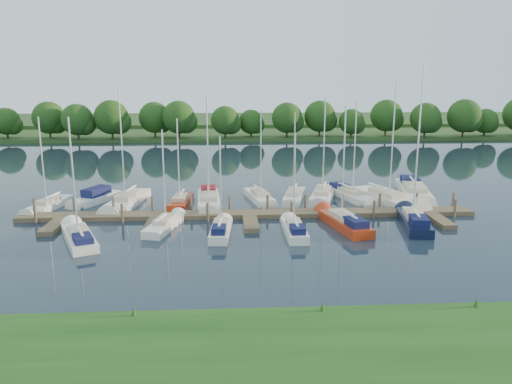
{
  "coord_description": "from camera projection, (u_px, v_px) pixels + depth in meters",
  "views": [
    {
      "loc": [
        -1.75,
        -34.47,
        12.0
      ],
      "look_at": [
        0.6,
        8.0,
        2.2
      ],
      "focal_mm": 35.0,
      "sensor_mm": 36.0,
      "label": 1
    }
  ],
  "objects": [
    {
      "name": "distant_hill",
      "position": [
        235.0,
        121.0,
        133.47
      ],
      "size": [
        220.0,
        40.0,
        1.4
      ],
      "primitive_type": "cube",
      "color": "#3B5625",
      "rests_on": "ground"
    },
    {
      "name": "sailboat_s_4",
      "position": [
        344.0,
        223.0,
        40.87
      ],
      "size": [
        3.32,
        8.03,
        10.28
      ],
      "rotation": [
        0.0,
        0.0,
        0.22
      ],
      "color": "#AD2C10",
      "rests_on": "ground"
    },
    {
      "name": "sailboat_n_2",
      "position": [
        126.0,
        203.0,
        47.71
      ],
      "size": [
        3.28,
        9.21,
        11.63
      ],
      "rotation": [
        0.0,
        0.0,
        2.99
      ],
      "color": "white",
      "rests_on": "ground"
    },
    {
      "name": "sailboat_n_3",
      "position": [
        180.0,
        203.0,
        47.6
      ],
      "size": [
        2.1,
        6.79,
        8.71
      ],
      "rotation": [
        0.0,
        0.0,
        3.05
      ],
      "color": "#AD2C10",
      "rests_on": "ground"
    },
    {
      "name": "motorboat",
      "position": [
        95.0,
        199.0,
        49.04
      ],
      "size": [
        3.86,
        6.13,
        1.8
      ],
      "rotation": [
        0.0,
        0.0,
        2.71
      ],
      "color": "white",
      "rests_on": "ground"
    },
    {
      "name": "sailboat_n_7",
      "position": [
        323.0,
        196.0,
        50.32
      ],
      "size": [
        3.93,
        8.36,
        10.56
      ],
      "rotation": [
        0.0,
        0.0,
        2.85
      ],
      "color": "white",
      "rests_on": "ground"
    },
    {
      "name": "sailboat_s_5",
      "position": [
        413.0,
        222.0,
        41.15
      ],
      "size": [
        3.06,
        8.05,
        10.36
      ],
      "rotation": [
        0.0,
        0.0,
        -0.18
      ],
      "color": "black",
      "rests_on": "ground"
    },
    {
      "name": "dock",
      "position": [
        250.0,
        216.0,
        43.39
      ],
      "size": [
        40.0,
        6.0,
        0.4
      ],
      "color": "brown",
      "rests_on": "ground"
    },
    {
      "name": "near_bank",
      "position": [
        273.0,
        367.0,
        20.7
      ],
      "size": [
        90.0,
        10.0,
        0.5
      ],
      "primitive_type": "cube",
      "color": "#1B4513",
      "rests_on": "ground"
    },
    {
      "name": "sailboat_n_5",
      "position": [
        260.0,
        198.0,
        49.54
      ],
      "size": [
        2.93,
        7.36,
        9.3
      ],
      "rotation": [
        0.0,
        0.0,
        3.34
      ],
      "color": "white",
      "rests_on": "ground"
    },
    {
      "name": "mooring_pilings",
      "position": [
        249.0,
        208.0,
        44.4
      ],
      "size": [
        38.24,
        2.84,
        2.0
      ],
      "color": "#473D33",
      "rests_on": "ground"
    },
    {
      "name": "far_shore",
      "position": [
        236.0,
        132.0,
        109.24
      ],
      "size": [
        180.0,
        30.0,
        0.6
      ],
      "primitive_type": "cube",
      "color": "#22481B",
      "rests_on": "ground"
    },
    {
      "name": "sailboat_s_3",
      "position": [
        294.0,
        230.0,
        38.99
      ],
      "size": [
        1.57,
        6.26,
        8.21
      ],
      "rotation": [
        0.0,
        0.0,
        0.02
      ],
      "color": "white",
      "rests_on": "ground"
    },
    {
      "name": "sailboat_s_1",
      "position": [
        165.0,
        225.0,
        40.46
      ],
      "size": [
        2.82,
        6.51,
        8.36
      ],
      "rotation": [
        0.0,
        0.0,
        -0.25
      ],
      "color": "white",
      "rests_on": "ground"
    },
    {
      "name": "sailboat_n_6",
      "position": [
        294.0,
        198.0,
        49.8
      ],
      "size": [
        3.02,
        7.15,
        9.13
      ],
      "rotation": [
        0.0,
        0.0,
        2.91
      ],
      "color": "white",
      "rests_on": "ground"
    },
    {
      "name": "sailboat_n_4",
      "position": [
        209.0,
        202.0,
        47.89
      ],
      "size": [
        2.45,
        8.72,
        11.11
      ],
      "rotation": [
        0.0,
        0.0,
        3.19
      ],
      "color": "white",
      "rests_on": "ground"
    },
    {
      "name": "treeline",
      "position": [
        218.0,
        120.0,
        95.76
      ],
      "size": [
        146.53,
        9.61,
        8.13
      ],
      "color": "#38281C",
      "rests_on": "ground"
    },
    {
      "name": "sailboat_n_0",
      "position": [
        48.0,
        206.0,
        46.47
      ],
      "size": [
        2.75,
        7.03,
        8.9
      ],
      "rotation": [
        0.0,
        0.0,
        2.95
      ],
      "color": "white",
      "rests_on": "ground"
    },
    {
      "name": "sailboat_s_2",
      "position": [
        221.0,
        231.0,
        38.84
      ],
      "size": [
        1.83,
        6.14,
        8.04
      ],
      "rotation": [
        0.0,
        0.0,
        -0.08
      ],
      "color": "white",
      "rests_on": "ground"
    },
    {
      "name": "sailboat_n_8",
      "position": [
        351.0,
        195.0,
        50.56
      ],
      "size": [
        3.87,
        8.12,
        10.24
      ],
      "rotation": [
        0.0,
        0.0,
        3.44
      ],
      "color": "white",
      "rests_on": "ground"
    },
    {
      "name": "sailboat_n_10",
      "position": [
        414.0,
        193.0,
        51.63
      ],
      "size": [
        4.55,
        11.28,
        14.06
      ],
      "rotation": [
        0.0,
        0.0,
        2.93
      ],
      "color": "white",
      "rests_on": "ground"
    },
    {
      "name": "sailboat_s_0",
      "position": [
        79.0,
        237.0,
        37.31
      ],
      "size": [
        4.31,
        7.41,
        9.56
      ],
      "rotation": [
        0.0,
        0.0,
        0.42
      ],
      "color": "white",
      "rests_on": "ground"
    },
    {
      "name": "sailboat_n_9",
      "position": [
        387.0,
        200.0,
        48.72
      ],
      "size": [
        4.97,
        9.8,
        12.48
      ],
      "rotation": [
        0.0,
        0.0,
        3.48
      ],
      "color": "white",
      "rests_on": "ground"
    },
    {
      "name": "ground",
      "position": [
        254.0,
        246.0,
        36.33
      ],
      "size": [
        260.0,
        260.0,
        0.0
      ],
      "primitive_type": "plane",
      "color": "#192232",
      "rests_on": "ground"
    }
  ]
}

